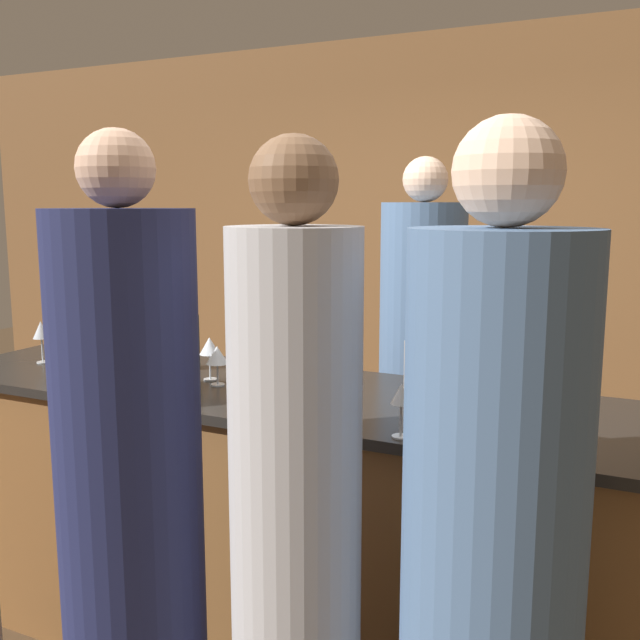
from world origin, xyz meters
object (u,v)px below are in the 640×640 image
(bartender, at_px, (420,386))
(guest_1, at_px, (296,555))
(guest_2, at_px, (133,523))
(wine_bottle_1, at_px, (68,328))
(wine_bottle_0, at_px, (190,340))
(ice_bucket, at_px, (427,368))
(guest_0, at_px, (491,593))

(bartender, distance_m, guest_1, 1.66)
(guest_1, relative_size, guest_2, 0.98)
(wine_bottle_1, bearing_deg, wine_bottle_0, -1.53)
(bartender, height_order, ice_bucket, bartender)
(wine_bottle_0, height_order, wine_bottle_1, wine_bottle_0)
(guest_1, bearing_deg, bartender, 96.98)
(bartender, relative_size, guest_1, 1.03)
(ice_bucket, bearing_deg, bartender, 108.84)
(guest_1, height_order, wine_bottle_1, guest_1)
(guest_2, xyz_separation_m, wine_bottle_0, (-0.50, 0.97, 0.29))
(guest_0, xyz_separation_m, wine_bottle_0, (-1.43, 0.90, 0.29))
(wine_bottle_0, relative_size, ice_bucket, 1.63)
(bartender, relative_size, guest_0, 1.02)
(wine_bottle_1, bearing_deg, guest_0, -23.42)
(bartender, bearing_deg, ice_bucket, 108.84)
(guest_0, relative_size, guest_1, 1.01)
(guest_2, relative_size, wine_bottle_1, 6.33)
(guest_1, xyz_separation_m, ice_bucket, (0.03, 0.97, 0.26))
(bartender, xyz_separation_m, guest_2, (-0.27, -1.68, -0.01))
(bartender, height_order, guest_1, bartender)
(guest_0, bearing_deg, ice_bucket, 114.95)
(wine_bottle_1, relative_size, ice_bucket, 1.58)
(bartender, relative_size, wine_bottle_1, 6.41)
(guest_2, xyz_separation_m, ice_bucket, (0.50, 1.00, 0.26))
(guest_0, height_order, guest_1, guest_0)
(guest_2, relative_size, wine_bottle_0, 6.14)
(bartender, distance_m, guest_2, 1.70)
(bartender, height_order, wine_bottle_0, bartender)
(ice_bucket, bearing_deg, guest_1, -91.74)
(guest_0, relative_size, ice_bucket, 9.95)
(guest_0, bearing_deg, guest_1, -174.95)
(guest_2, height_order, wine_bottle_1, guest_2)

